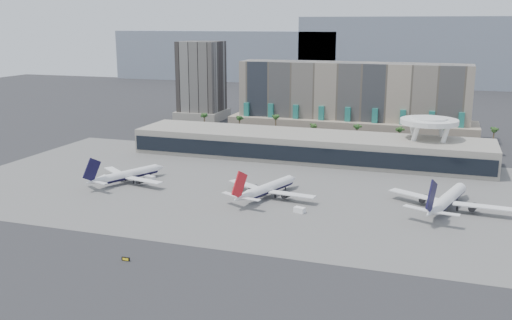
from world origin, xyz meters
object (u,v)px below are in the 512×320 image
(airliner_right, at_px, (447,199))
(service_vehicle_b, at_px, (300,210))
(taxiway_sign, at_px, (126,259))
(airliner_left, at_px, (128,175))
(airliner_centre, at_px, (268,188))
(service_vehicle_a, at_px, (150,178))

(airliner_right, xyz_separation_m, service_vehicle_b, (-48.10, -19.24, -2.92))
(service_vehicle_b, height_order, taxiway_sign, service_vehicle_b)
(airliner_left, xyz_separation_m, airliner_centre, (60.38, -1.14, 0.13))
(service_vehicle_b, relative_size, taxiway_sign, 1.55)
(service_vehicle_b, bearing_deg, taxiway_sign, -105.66)
(airliner_right, distance_m, taxiway_sign, 111.70)
(airliner_left, bearing_deg, airliner_right, 26.92)
(taxiway_sign, bearing_deg, airliner_left, 118.42)
(service_vehicle_b, xyz_separation_m, taxiway_sign, (-35.25, -55.05, -0.42))
(airliner_centre, xyz_separation_m, service_vehicle_b, (15.84, -13.58, -2.52))
(airliner_right, height_order, service_vehicle_a, airliner_right)
(airliner_centre, distance_m, service_vehicle_b, 21.02)
(service_vehicle_b, distance_m, taxiway_sign, 65.37)
(airliner_right, relative_size, taxiway_sign, 18.07)
(airliner_left, relative_size, airliner_centre, 0.93)
(airliner_centre, xyz_separation_m, airliner_right, (63.95, 5.66, 0.40))
(airliner_right, distance_m, service_vehicle_a, 117.12)
(airliner_centre, relative_size, service_vehicle_b, 10.30)
(airliner_left, xyz_separation_m, service_vehicle_b, (76.22, -14.72, -2.40))
(service_vehicle_a, xyz_separation_m, service_vehicle_b, (68.98, -20.05, -0.09))
(airliner_left, bearing_deg, service_vehicle_a, 61.16)
(airliner_left, distance_m, service_vehicle_b, 77.67)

